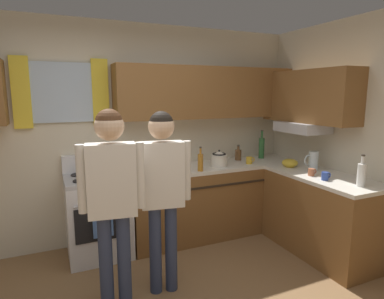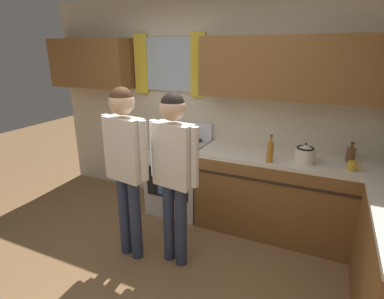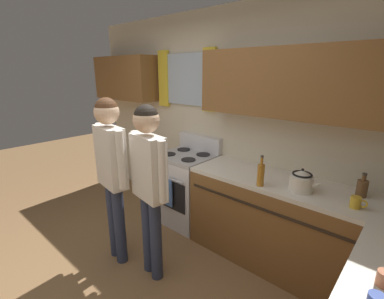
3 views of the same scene
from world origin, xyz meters
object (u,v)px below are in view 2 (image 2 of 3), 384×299
(adult_left, at_px, (126,156))
(bottle_oil_amber, at_px, (270,152))
(mug_mustard_yellow, at_px, (352,166))
(adult_in_plaid, at_px, (174,162))
(bottle_squat_brown, at_px, (351,154))
(stovetop_kettle, at_px, (305,154))
(stove_oven, at_px, (179,175))

(adult_left, bearing_deg, bottle_oil_amber, 34.70)
(mug_mustard_yellow, xyz_separation_m, adult_in_plaid, (-1.45, -0.81, 0.09))
(bottle_squat_brown, xyz_separation_m, adult_in_plaid, (-1.44, -1.07, 0.06))
(bottle_oil_amber, relative_size, stovetop_kettle, 1.04)
(bottle_squat_brown, relative_size, adult_left, 0.12)
(bottle_oil_amber, distance_m, adult_in_plaid, 1.00)
(stove_oven, height_order, bottle_squat_brown, bottle_squat_brown)
(bottle_oil_amber, height_order, adult_left, adult_left)
(stove_oven, bearing_deg, bottle_oil_amber, -11.93)
(bottle_squat_brown, bearing_deg, stovetop_kettle, -151.35)
(mug_mustard_yellow, bearing_deg, adult_left, -154.55)
(adult_left, bearing_deg, stove_oven, 89.28)
(bottle_squat_brown, bearing_deg, mug_mustard_yellow, -87.36)
(mug_mustard_yellow, distance_m, adult_left, 2.10)
(stove_oven, height_order, bottle_oil_amber, bottle_oil_amber)
(stove_oven, relative_size, adult_in_plaid, 0.67)
(adult_left, relative_size, adult_in_plaid, 1.02)
(bottle_oil_amber, relative_size, bottle_squat_brown, 1.40)
(bottle_oil_amber, bearing_deg, mug_mustard_yellow, 8.00)
(stove_oven, bearing_deg, mug_mustard_yellow, -4.14)
(mug_mustard_yellow, distance_m, stovetop_kettle, 0.43)
(stove_oven, xyz_separation_m, bottle_squat_brown, (1.87, 0.12, 0.51))
(mug_mustard_yellow, bearing_deg, bottle_squat_brown, 92.64)
(bottle_oil_amber, bearing_deg, adult_left, -145.30)
(bottle_oil_amber, bearing_deg, bottle_squat_brown, 26.03)
(bottle_squat_brown, relative_size, stovetop_kettle, 0.75)
(bottle_oil_amber, distance_m, bottle_squat_brown, 0.82)
(adult_in_plaid, bearing_deg, stove_oven, 114.64)
(mug_mustard_yellow, relative_size, adult_in_plaid, 0.07)
(adult_left, xyz_separation_m, adult_in_plaid, (0.45, 0.09, -0.02))
(bottle_oil_amber, distance_m, stovetop_kettle, 0.34)
(stove_oven, bearing_deg, stovetop_kettle, -4.29)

